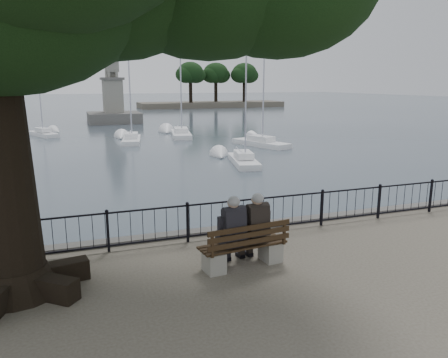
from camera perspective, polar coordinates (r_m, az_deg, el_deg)
name	(u,v)px	position (r m, az deg, el deg)	size (l,w,h in m)	color
harbor	(218,248)	(12.41, -0.79, -9.03)	(260.00, 260.00, 1.20)	#524F4B
railing	(224,217)	(11.62, 0.00, -5.02)	(22.06, 0.06, 1.00)	black
bench	(244,251)	(9.90, 2.64, -9.38)	(2.06, 0.82, 1.06)	gray
person_left	(230,234)	(9.72, 0.82, -7.23)	(0.52, 0.87, 1.68)	black
person_right	(254,230)	(9.99, 3.87, -6.71)	(0.52, 0.87, 1.68)	black
lion_monument	(113,104)	(58.20, -14.26, 9.48)	(6.41, 6.41, 9.35)	#524F4B
sailboat_c	(244,159)	(27.67, 2.58, 2.60)	(2.32, 4.99, 9.58)	white
sailboat_d	(261,142)	(35.72, 4.85, 4.82)	(3.26, 5.63, 10.45)	white
sailboat_f	(132,139)	(38.59, -11.98, 5.17)	(2.32, 5.33, 10.42)	white
sailboat_g	(181,133)	(42.08, -5.63, 5.97)	(2.72, 6.16, 11.06)	white
sailboat_h	(43,133)	(45.74, -22.54, 5.61)	(3.05, 4.74, 10.03)	white
far_shore	(215,88)	(92.16, -1.24, 11.83)	(30.00, 8.60, 9.18)	#534C3F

